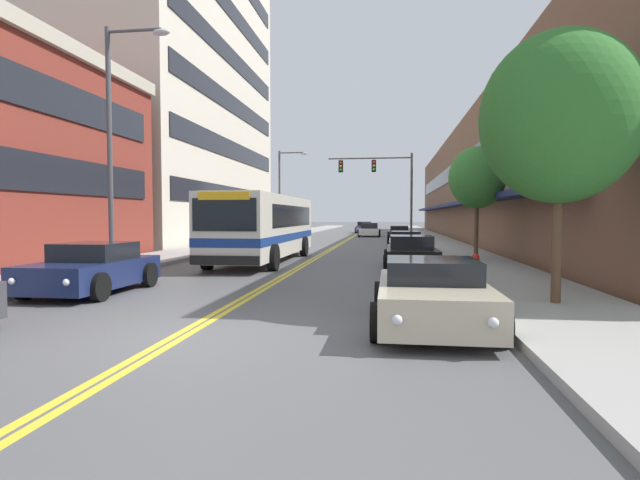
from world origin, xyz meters
TOP-DOWN VIEW (x-y plane):
  - ground_plane at (0.00, 37.00)m, footprint 240.00×240.00m
  - sidewalk_left at (-7.12, 37.00)m, footprint 3.24×106.00m
  - sidewalk_right at (7.12, 37.00)m, footprint 3.24×106.00m
  - centre_line at (0.00, 37.00)m, footprint 0.34×106.00m
  - office_tower_left at (-14.98, 31.15)m, footprint 12.08×25.74m
  - storefront_row_right at (12.97, 37.00)m, footprint 9.10×68.00m
  - city_bus at (-2.01, 13.88)m, footprint 2.85×11.08m
  - car_beige_parked_left_mid at (-4.32, 32.32)m, footprint 1.98×4.73m
  - car_navy_parked_left_far at (-4.30, 4.25)m, footprint 2.18×4.14m
  - car_champagne_parked_right_foreground at (4.31, 1.36)m, footprint 2.18×4.26m
  - car_black_parked_right_mid at (4.39, 11.98)m, footprint 2.16×4.84m
  - car_charcoal_parked_right_far at (4.38, 34.92)m, footprint 2.00×4.67m
  - car_silver_parked_right_end at (4.39, 18.47)m, footprint 1.97×4.32m
  - car_white_moving_lead at (1.59, 41.70)m, footprint 2.15×4.33m
  - car_slate_blue_moving_second at (0.58, 52.46)m, footprint 2.15×4.54m
  - traffic_signal_mast at (3.05, 30.85)m, footprint 6.48×0.38m
  - street_lamp_left_near at (-5.02, 6.89)m, footprint 2.14×0.28m
  - street_lamp_left_far at (-4.95, 31.68)m, footprint 2.38×0.28m
  - street_tree_right_near at (7.10, 3.34)m, footprint 3.32×3.32m
  - street_tree_right_mid at (7.28, 14.45)m, footprint 2.44×2.44m
  - fire_hydrant at (5.95, 6.58)m, footprint 0.32×0.24m

SIDE VIEW (x-z plane):
  - ground_plane at x=0.00m, z-range 0.00..0.00m
  - centre_line at x=0.00m, z-range 0.00..0.01m
  - sidewalk_left at x=-7.12m, z-range 0.00..0.16m
  - sidewalk_right at x=7.12m, z-range 0.00..0.16m
  - car_beige_parked_left_mid at x=-4.32m, z-range -0.03..1.14m
  - fire_hydrant at x=5.95m, z-range 0.16..0.97m
  - car_charcoal_parked_right_far at x=4.38m, z-range -0.03..1.17m
  - car_silver_parked_right_end at x=4.39m, z-range -0.04..1.20m
  - car_black_parked_right_mid at x=4.39m, z-range -0.04..1.22m
  - car_champagne_parked_right_foreground at x=4.31m, z-range -0.03..1.21m
  - car_white_moving_lead at x=1.59m, z-range -0.05..1.29m
  - car_slate_blue_moving_second at x=0.58m, z-range -0.04..1.29m
  - car_navy_parked_left_far at x=-4.30m, z-range -0.04..1.29m
  - city_bus at x=-2.01m, z-range 0.20..3.10m
  - street_tree_right_mid at x=7.28m, z-range 1.25..6.13m
  - street_tree_right_near at x=7.10m, z-range 1.23..7.03m
  - street_lamp_left_far at x=-4.95m, z-range 0.74..8.01m
  - street_lamp_left_near at x=-5.02m, z-range 0.73..8.70m
  - storefront_row_right at x=12.97m, z-range 0.00..9.44m
  - traffic_signal_mast at x=3.05m, z-range 1.46..8.30m
  - office_tower_left at x=-14.98m, z-range 0.00..25.61m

